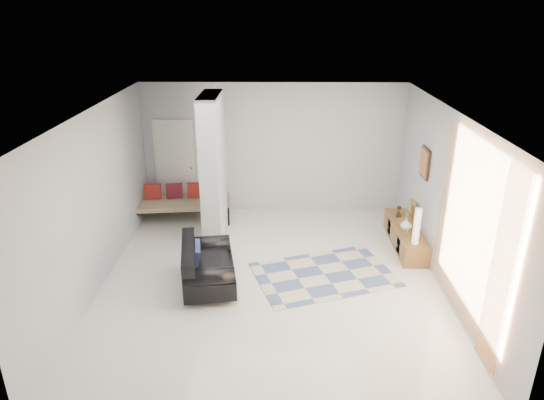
{
  "coord_description": "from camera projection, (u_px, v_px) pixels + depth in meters",
  "views": [
    {
      "loc": [
        0.11,
        -6.95,
        4.26
      ],
      "look_at": [
        0.01,
        0.6,
        1.2
      ],
      "focal_mm": 32.0,
      "sensor_mm": 36.0,
      "label": 1
    }
  ],
  "objects": [
    {
      "name": "wall_right",
      "position": [
        448.0,
        204.0,
        7.48
      ],
      "size": [
        0.0,
        6.0,
        6.0
      ],
      "primitive_type": "plane",
      "rotation": [
        1.57,
        0.0,
        -1.57
      ],
      "color": "#B1B2B5",
      "rests_on": "ground"
    },
    {
      "name": "loveseat",
      "position": [
        205.0,
        266.0,
        7.76
      ],
      "size": [
        1.01,
        1.48,
        0.76
      ],
      "rotation": [
        0.0,
        0.0,
        0.17
      ],
      "color": "silver",
      "rests_on": "floor"
    },
    {
      "name": "area_rug",
      "position": [
        324.0,
        274.0,
        8.21
      ],
      "size": [
        2.63,
        2.15,
        0.01
      ],
      "primitive_type": "cube",
      "rotation": [
        0.0,
        0.0,
        0.32
      ],
      "color": "#C0B393",
      "rests_on": "floor"
    },
    {
      "name": "vase",
      "position": [
        406.0,
        224.0,
        8.9
      ],
      "size": [
        0.23,
        0.23,
        0.22
      ],
      "primitive_type": "imported",
      "rotation": [
        0.0,
        0.0,
        -0.13
      ],
      "color": "white",
      "rests_on": "media_console"
    },
    {
      "name": "curtain",
      "position": [
        471.0,
        233.0,
        6.4
      ],
      "size": [
        0.0,
        2.55,
        2.55
      ],
      "primitive_type": "plane",
      "rotation": [
        1.57,
        0.0,
        1.57
      ],
      "color": "orange",
      "rests_on": "wall_right"
    },
    {
      "name": "media_console",
      "position": [
        405.0,
        236.0,
        9.14
      ],
      "size": [
        0.45,
        1.75,
        0.8
      ],
      "color": "brown",
      "rests_on": "floor"
    },
    {
      "name": "bronze_figurine",
      "position": [
        399.0,
        211.0,
        9.44
      ],
      "size": [
        0.12,
        0.12,
        0.23
      ],
      "primitive_type": null,
      "rotation": [
        0.0,
        0.0,
        0.05
      ],
      "color": "#311F15",
      "rests_on": "media_console"
    },
    {
      "name": "cylinder_lamp",
      "position": [
        417.0,
        226.0,
        8.31
      ],
      "size": [
        0.12,
        0.12,
        0.65
      ],
      "primitive_type": "cylinder",
      "color": "white",
      "rests_on": "media_console"
    },
    {
      "name": "ceiling",
      "position": [
        271.0,
        113.0,
        6.99
      ],
      "size": [
        6.0,
        6.0,
        0.0
      ],
      "primitive_type": "plane",
      "rotation": [
        3.14,
        0.0,
        0.0
      ],
      "color": "white",
      "rests_on": "wall_back"
    },
    {
      "name": "wall_front",
      "position": [
        266.0,
        319.0,
        4.74
      ],
      "size": [
        6.0,
        0.0,
        6.0
      ],
      "primitive_type": "plane",
      "rotation": [
        -1.57,
        0.0,
        0.0
      ],
      "color": "#B1B2B5",
      "rests_on": "ground"
    },
    {
      "name": "wall_left",
      "position": [
        95.0,
        202.0,
        7.55
      ],
      "size": [
        0.0,
        6.0,
        6.0
      ],
      "primitive_type": "plane",
      "rotation": [
        1.57,
        0.0,
        1.57
      ],
      "color": "#B1B2B5",
      "rests_on": "ground"
    },
    {
      "name": "daybed",
      "position": [
        181.0,
        201.0,
        10.2
      ],
      "size": [
        2.03,
        1.03,
        0.77
      ],
      "rotation": [
        0.0,
        0.0,
        0.11
      ],
      "color": "black",
      "rests_on": "floor"
    },
    {
      "name": "wall_art",
      "position": [
        425.0,
        163.0,
        8.59
      ],
      "size": [
        0.04,
        0.45,
        0.55
      ],
      "primitive_type": "cube",
      "color": "#371E0F",
      "rests_on": "wall_right"
    },
    {
      "name": "hallway_door",
      "position": [
        176.0,
        166.0,
        10.43
      ],
      "size": [
        0.85,
        0.06,
        2.04
      ],
      "primitive_type": "cube",
      "color": "silver",
      "rests_on": "floor"
    },
    {
      "name": "wall_back",
      "position": [
        273.0,
        149.0,
        10.3
      ],
      "size": [
        6.0,
        0.0,
        6.0
      ],
      "primitive_type": "plane",
      "rotation": [
        1.57,
        0.0,
        0.0
      ],
      "color": "#B1B2B5",
      "rests_on": "ground"
    },
    {
      "name": "partition_column",
      "position": [
        213.0,
        170.0,
        9.01
      ],
      "size": [
        0.35,
        1.2,
        2.8
      ],
      "primitive_type": "cube",
      "color": "#A7ABAE",
      "rests_on": "floor"
    },
    {
      "name": "floor",
      "position": [
        271.0,
        281.0,
        8.04
      ],
      "size": [
        6.0,
        6.0,
        0.0
      ],
      "primitive_type": "plane",
      "color": "silver",
      "rests_on": "ground"
    }
  ]
}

